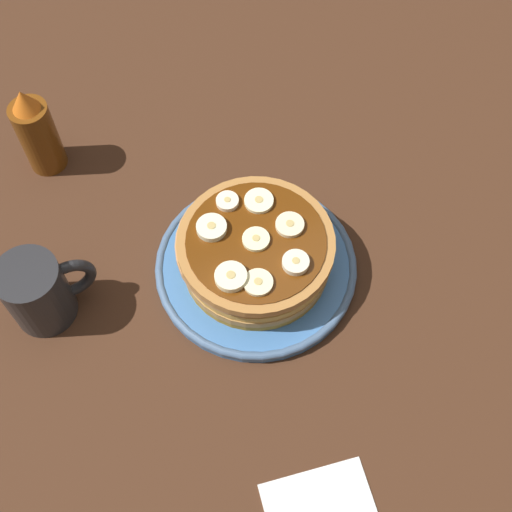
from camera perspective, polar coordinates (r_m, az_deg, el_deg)
ground_plane at (r=83.35cm, az=0.00°, el=-1.67°), size 140.00×140.00×3.00cm
plate at (r=81.22cm, az=0.00°, el=-0.87°), size 24.09×24.09×1.71cm
pancake_stack at (r=78.34cm, az=0.15°, el=0.32°), size 18.44×18.79×5.57cm
banana_slice_0 at (r=75.80cm, az=-0.15°, el=1.36°), size 3.11×3.11×0.69cm
banana_slice_1 at (r=74.27cm, az=3.34°, el=-0.57°), size 3.01×3.01×1.03cm
banana_slice_2 at (r=73.34cm, az=-2.12°, el=-1.77°), size 3.56×3.56×1.06cm
banana_slice_3 at (r=78.54cm, az=-2.41°, el=4.58°), size 2.64×2.64×0.86cm
banana_slice_4 at (r=78.59cm, az=0.24°, el=4.62°), size 3.40×3.40×0.72cm
banana_slice_5 at (r=76.58cm, az=-3.75°, el=2.37°), size 3.46×3.46×1.03cm
banana_slice_6 at (r=73.18cm, az=0.18°, el=-2.26°), size 3.27×3.27×0.69cm
banana_slice_7 at (r=76.97cm, az=2.77°, el=2.74°), size 3.27×3.27×0.78cm
coffee_mug at (r=79.21cm, az=-17.71°, el=-2.79°), size 10.52×7.13×9.16cm
syrup_bottle at (r=90.49cm, az=-17.89°, el=9.82°), size 4.83×4.83×13.25cm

